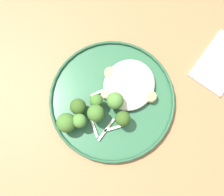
% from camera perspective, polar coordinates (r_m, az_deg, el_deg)
% --- Properties ---
extents(ground, '(6.00, 6.00, 0.00)m').
position_cam_1_polar(ground, '(1.32, -1.20, -7.47)').
color(ground, '#665B51').
extents(wooden_dining_table, '(1.40, 1.00, 0.74)m').
position_cam_1_polar(wooden_dining_table, '(0.67, -2.34, -0.76)').
color(wooden_dining_table, brown).
rests_on(wooden_dining_table, ground).
extents(dinner_plate, '(0.29, 0.29, 0.02)m').
position_cam_1_polar(dinner_plate, '(0.58, -0.00, -0.28)').
color(dinner_plate, '#235133').
rests_on(dinner_plate, wooden_dining_table).
extents(noodle_bed, '(0.13, 0.12, 0.03)m').
position_cam_1_polar(noodle_bed, '(0.58, 3.90, 3.05)').
color(noodle_bed, beige).
rests_on(noodle_bed, dinner_plate).
extents(seared_scallop_on_noodles, '(0.03, 0.03, 0.02)m').
position_cam_1_polar(seared_scallop_on_noodles, '(0.58, 0.05, 5.32)').
color(seared_scallop_on_noodles, '#E5C689').
rests_on(seared_scallop_on_noodles, dinner_plate).
extents(seared_scallop_left_edge, '(0.03, 0.03, 0.02)m').
position_cam_1_polar(seared_scallop_left_edge, '(0.57, 3.28, 0.88)').
color(seared_scallop_left_edge, beige).
rests_on(seared_scallop_left_edge, dinner_plate).
extents(seared_scallop_large_seared, '(0.02, 0.02, 0.02)m').
position_cam_1_polar(seared_scallop_large_seared, '(0.57, -1.16, 1.15)').
color(seared_scallop_large_seared, beige).
rests_on(seared_scallop_large_seared, dinner_plate).
extents(seared_scallop_tiny_bay, '(0.03, 0.03, 0.01)m').
position_cam_1_polar(seared_scallop_tiny_bay, '(0.60, 4.83, 7.05)').
color(seared_scallop_tiny_bay, '#DBB77A').
rests_on(seared_scallop_tiny_bay, dinner_plate).
extents(seared_scallop_tilted_round, '(0.03, 0.03, 0.02)m').
position_cam_1_polar(seared_scallop_tilted_round, '(0.58, 8.74, 0.27)').
color(seared_scallop_tilted_round, '#DBB77A').
rests_on(seared_scallop_tilted_round, dinner_plate).
extents(broccoli_floret_near_rim, '(0.03, 0.03, 0.05)m').
position_cam_1_polar(broccoli_floret_near_rim, '(0.54, 2.44, -4.74)').
color(broccoli_floret_near_rim, '#7A994C').
rests_on(broccoli_floret_near_rim, dinner_plate).
extents(broccoli_floret_beside_noodles, '(0.04, 0.04, 0.06)m').
position_cam_1_polar(broccoli_floret_beside_noodles, '(0.54, -3.69, -3.49)').
color(broccoli_floret_beside_noodles, '#89A356').
rests_on(broccoli_floret_beside_noodles, dinner_plate).
extents(broccoli_floret_center_pile, '(0.03, 0.03, 0.05)m').
position_cam_1_polar(broccoli_floret_center_pile, '(0.55, -3.55, -0.68)').
color(broccoli_floret_center_pile, '#89A356').
rests_on(broccoli_floret_center_pile, dinner_plate).
extents(broccoli_floret_small_sprig, '(0.04, 0.04, 0.05)m').
position_cam_1_polar(broccoli_floret_small_sprig, '(0.55, -10.30, -5.55)').
color(broccoli_floret_small_sprig, '#89A356').
rests_on(broccoli_floret_small_sprig, dinner_plate).
extents(broccoli_floret_front_edge, '(0.04, 0.04, 0.06)m').
position_cam_1_polar(broccoli_floret_front_edge, '(0.54, 0.71, -0.66)').
color(broccoli_floret_front_edge, '#7A994C').
rests_on(broccoli_floret_front_edge, dinner_plate).
extents(broccoli_floret_tall_stalk, '(0.03, 0.03, 0.05)m').
position_cam_1_polar(broccoli_floret_tall_stalk, '(0.54, -7.05, -5.34)').
color(broccoli_floret_tall_stalk, '#7A994C').
rests_on(broccoli_floret_tall_stalk, dinner_plate).
extents(broccoli_floret_left_leaning, '(0.04, 0.04, 0.05)m').
position_cam_1_polar(broccoli_floret_left_leaning, '(0.55, -7.68, -1.98)').
color(broccoli_floret_left_leaning, '#7A994C').
rests_on(broccoli_floret_left_leaning, dinner_plate).
extents(onion_sliver_curled_piece, '(0.04, 0.05, 0.00)m').
position_cam_1_polar(onion_sliver_curled_piece, '(0.57, -4.24, -6.31)').
color(onion_sliver_curled_piece, silver).
rests_on(onion_sliver_curled_piece, dinner_plate).
extents(onion_sliver_long_sliver, '(0.04, 0.04, 0.00)m').
position_cam_1_polar(onion_sliver_long_sliver, '(0.56, 0.64, -6.75)').
color(onion_sliver_long_sliver, silver).
rests_on(onion_sliver_long_sliver, dinner_plate).
extents(onion_sliver_short_strip, '(0.06, 0.01, 0.00)m').
position_cam_1_polar(onion_sliver_short_strip, '(0.56, -1.35, -7.17)').
color(onion_sliver_short_strip, silver).
rests_on(onion_sliver_short_strip, dinner_plate).
extents(onion_sliver_pale_crescent, '(0.04, 0.03, 0.00)m').
position_cam_1_polar(onion_sliver_pale_crescent, '(0.58, -3.21, 1.23)').
color(onion_sliver_pale_crescent, silver).
rests_on(onion_sliver_pale_crescent, dinner_plate).
extents(folded_napkin, '(0.16, 0.11, 0.01)m').
position_cam_1_polar(folded_napkin, '(0.67, 23.27, 7.42)').
color(folded_napkin, white).
rests_on(folded_napkin, wooden_dining_table).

